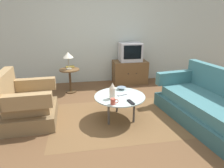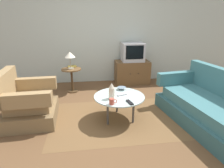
{
  "view_description": "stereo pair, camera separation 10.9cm",
  "coord_description": "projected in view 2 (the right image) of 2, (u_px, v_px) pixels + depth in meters",
  "views": [
    {
      "loc": [
        -0.54,
        -2.81,
        1.66
      ],
      "look_at": [
        0.0,
        0.32,
        0.55
      ],
      "focal_mm": 30.97,
      "sensor_mm": 36.0,
      "label": 1
    },
    {
      "loc": [
        -0.44,
        -2.83,
        1.66
      ],
      "look_at": [
        0.0,
        0.32,
        0.55
      ],
      "focal_mm": 30.97,
      "sensor_mm": 36.0,
      "label": 2
    }
  ],
  "objects": [
    {
      "name": "coffee_table",
      "position": [
        119.0,
        98.0,
        3.19
      ],
      "size": [
        0.84,
        0.84,
        0.42
      ],
      "color": "#B2C6C1",
      "rests_on": "ground"
    },
    {
      "name": "side_table",
      "position": [
        72.0,
        75.0,
        4.41
      ],
      "size": [
        0.44,
        0.44,
        0.55
      ],
      "color": "brown",
      "rests_on": "ground"
    },
    {
      "name": "bowl",
      "position": [
        122.0,
        88.0,
        3.45
      ],
      "size": [
        0.16,
        0.16,
        0.04
      ],
      "color": "slate",
      "rests_on": "coffee_table"
    },
    {
      "name": "tv_remote_dark",
      "position": [
        130.0,
        102.0,
        2.92
      ],
      "size": [
        0.09,
        0.18,
        0.02
      ],
      "rotation": [
        0.0,
        0.0,
        4.93
      ],
      "color": "black",
      "rests_on": "coffee_table"
    },
    {
      "name": "area_rug",
      "position": [
        119.0,
        119.0,
        3.32
      ],
      "size": [
        2.27,
        1.52,
        0.0
      ],
      "primitive_type": "cube",
      "color": "brown",
      "rests_on": "ground"
    },
    {
      "name": "tv_remote_silver",
      "position": [
        122.0,
        95.0,
        3.2
      ],
      "size": [
        0.18,
        0.1,
        0.02
      ],
      "rotation": [
        0.0,
        0.0,
        0.36
      ],
      "color": "#B2B2B7",
      "rests_on": "coffee_table"
    },
    {
      "name": "mug",
      "position": [
        112.0,
        101.0,
        2.86
      ],
      "size": [
        0.12,
        0.08,
        0.09
      ],
      "color": "#B74C3D",
      "rests_on": "coffee_table"
    },
    {
      "name": "tv_stand",
      "position": [
        132.0,
        72.0,
        5.02
      ],
      "size": [
        0.86,
        0.51,
        0.59
      ],
      "color": "brown",
      "rests_on": "ground"
    },
    {
      "name": "ground_plane",
      "position": [
        115.0,
        121.0,
        3.25
      ],
      "size": [
        16.0,
        16.0,
        0.0
      ],
      "primitive_type": "plane",
      "color": "brown"
    },
    {
      "name": "television",
      "position": [
        133.0,
        52.0,
        4.86
      ],
      "size": [
        0.55,
        0.45,
        0.46
      ],
      "color": "#B7B7BC",
      "rests_on": "tv_stand"
    },
    {
      "name": "book",
      "position": [
        72.0,
        66.0,
        4.51
      ],
      "size": [
        0.21,
        0.17,
        0.03
      ],
      "rotation": [
        0.0,
        0.0,
        0.17
      ],
      "color": "olive",
      "rests_on": "side_table"
    },
    {
      "name": "back_wall",
      "position": [
        102.0,
        30.0,
        4.9
      ],
      "size": [
        9.0,
        0.12,
        2.7
      ],
      "primitive_type": "cube",
      "color": "#B2BCB2",
      "rests_on": "ground"
    },
    {
      "name": "armchair",
      "position": [
        27.0,
        104.0,
        3.17
      ],
      "size": [
        0.85,
        0.92,
        0.86
      ],
      "rotation": [
        0.0,
        0.0,
        -1.53
      ],
      "color": "brown",
      "rests_on": "ground"
    },
    {
      "name": "couch",
      "position": [
        212.0,
        109.0,
        3.05
      ],
      "size": [
        1.11,
        1.97,
        0.86
      ],
      "rotation": [
        0.0,
        0.0,
        1.71
      ],
      "color": "#325C60",
      "rests_on": "ground"
    },
    {
      "name": "vase",
      "position": [
        112.0,
        91.0,
        3.04
      ],
      "size": [
        0.1,
        0.1,
        0.27
      ],
      "color": "beige",
      "rests_on": "coffee_table"
    },
    {
      "name": "table_lamp",
      "position": [
        70.0,
        55.0,
        4.25
      ],
      "size": [
        0.23,
        0.23,
        0.38
      ],
      "color": "#9E937A",
      "rests_on": "side_table"
    }
  ]
}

